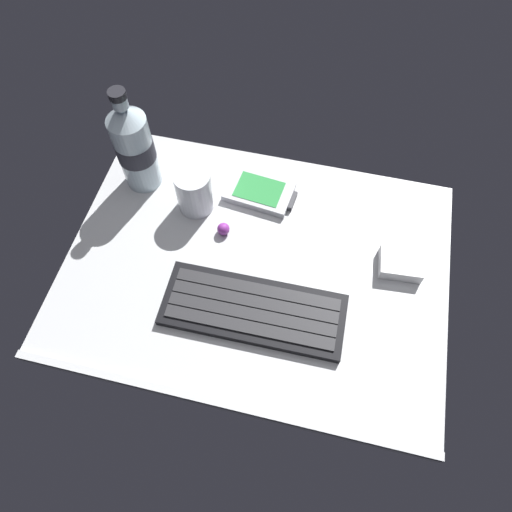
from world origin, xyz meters
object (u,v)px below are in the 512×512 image
Objects in this scene: juice_cup at (194,192)px; charger_block at (401,263)px; water_bottle at (134,146)px; keyboard at (253,310)px; trackball_mouse at (223,229)px; handheld_device at (260,192)px.

juice_cup is 1.21× the size of charger_block.
juice_cup is at bearing -17.13° from water_bottle.
charger_block is at bearing -6.92° from juice_cup.
trackball_mouse is (-8.54, 13.42, 0.29)cm from keyboard.
keyboard is at bearing -79.65° from handheld_device.
keyboard reaches higher than handheld_device.
charger_block is at bearing -9.37° from water_bottle.
water_bottle reaches higher than charger_block.
juice_cup is 8.28cm from trackball_mouse.
juice_cup is (-10.66, -4.99, 3.18)cm from handheld_device.
juice_cup is 0.41× the size of water_bottle.
juice_cup is 37.27cm from charger_block.
charger_block is (36.90, -4.48, -2.71)cm from juice_cup.
keyboard is 13.25× the size of trackball_mouse.
trackball_mouse is at bearing -24.60° from water_bottle.
keyboard is at bearing -39.44° from water_bottle.
water_bottle reaches higher than handheld_device.
charger_block is (22.05, 13.50, 0.39)cm from keyboard.
handheld_device is 1.57× the size of juice_cup.
water_bottle is (-11.21, 3.46, 5.10)cm from juice_cup.
water_bottle is (-21.87, -1.54, 8.28)cm from handheld_device.
water_bottle is at bearing -175.98° from handheld_device.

